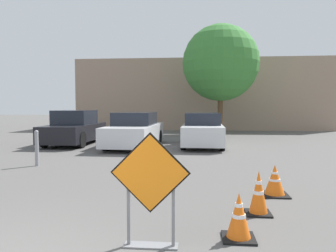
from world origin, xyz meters
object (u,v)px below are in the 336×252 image
(traffic_cone_third, at_px, (275,181))
(traffic_cone_second, at_px, (259,193))
(parked_car_nearest, at_px, (75,129))
(parked_car_second, at_px, (135,131))
(traffic_cone_nearest, at_px, (239,217))
(road_closed_sign, at_px, (150,184))
(parked_car_third, at_px, (203,131))
(bollard_nearest, at_px, (37,147))

(traffic_cone_third, bearing_deg, traffic_cone_second, -113.97)
(parked_car_nearest, distance_m, parked_car_second, 3.04)
(parked_car_second, bearing_deg, traffic_cone_third, 122.24)
(parked_car_nearest, bearing_deg, traffic_cone_nearest, 121.62)
(traffic_cone_second, relative_size, parked_car_nearest, 0.17)
(road_closed_sign, height_order, parked_car_third, parked_car_third)
(road_closed_sign, distance_m, parked_car_third, 10.53)
(traffic_cone_nearest, distance_m, parked_car_third, 10.13)
(road_closed_sign, xyz_separation_m, bollard_nearest, (-4.21, 5.27, -0.26))
(traffic_cone_nearest, bearing_deg, parked_car_nearest, 121.47)
(traffic_cone_nearest, height_order, bollard_nearest, bollard_nearest)
(traffic_cone_third, bearing_deg, parked_car_second, 120.08)
(road_closed_sign, distance_m, parked_car_second, 10.34)
(road_closed_sign, bearing_deg, traffic_cone_third, 51.21)
(traffic_cone_second, height_order, traffic_cone_third, traffic_cone_second)
(parked_car_third, bearing_deg, traffic_cone_nearest, 92.64)
(traffic_cone_second, relative_size, traffic_cone_third, 1.17)
(traffic_cone_second, bearing_deg, parked_car_second, 113.72)
(parked_car_third, distance_m, bollard_nearest, 7.22)
(parked_car_nearest, distance_m, parked_car_third, 5.95)
(parked_car_nearest, bearing_deg, bollard_nearest, 100.22)
(parked_car_nearest, bearing_deg, traffic_cone_third, 132.22)
(bollard_nearest, bearing_deg, traffic_cone_nearest, -42.34)
(traffic_cone_nearest, xyz_separation_m, traffic_cone_third, (0.97, 2.25, -0.01))
(bollard_nearest, bearing_deg, traffic_cone_second, -33.31)
(road_closed_sign, height_order, traffic_cone_nearest, road_closed_sign)
(parked_car_nearest, xyz_separation_m, parked_car_third, (5.94, -0.22, -0.03))
(parked_car_second, bearing_deg, traffic_cone_nearest, 111.19)
(road_closed_sign, relative_size, parked_car_nearest, 0.35)
(parked_car_third, bearing_deg, road_closed_sign, 86.33)
(parked_car_nearest, xyz_separation_m, bollard_nearest, (0.97, -5.45, -0.16))
(traffic_cone_nearest, height_order, traffic_cone_second, traffic_cone_second)
(road_closed_sign, distance_m, traffic_cone_third, 3.42)
(traffic_cone_nearest, relative_size, parked_car_nearest, 0.15)
(traffic_cone_third, height_order, parked_car_nearest, parked_car_nearest)
(traffic_cone_second, distance_m, parked_car_second, 9.45)
(traffic_cone_third, distance_m, parked_car_nearest, 10.90)
(traffic_cone_nearest, xyz_separation_m, parked_car_third, (-0.38, 10.11, 0.38))
(road_closed_sign, xyz_separation_m, parked_car_second, (-2.21, 10.10, -0.13))
(traffic_cone_second, bearing_deg, bollard_nearest, 146.69)
(traffic_cone_nearest, height_order, parked_car_third, parked_car_third)
(road_closed_sign, relative_size, traffic_cone_nearest, 2.32)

